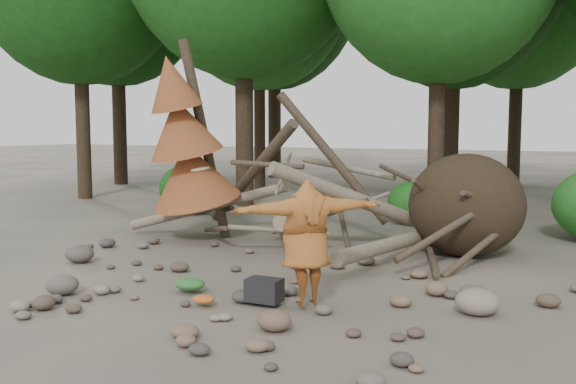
% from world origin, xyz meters
% --- Properties ---
extents(ground, '(120.00, 120.00, 0.00)m').
position_xyz_m(ground, '(0.00, 0.00, 0.00)').
color(ground, '#514C44').
rests_on(ground, ground).
extents(deadfall_pile, '(8.55, 5.24, 3.30)m').
position_xyz_m(deadfall_pile, '(2.02, 4.24, 0.95)').
color(deadfall_pile, '#332619').
rests_on(deadfall_pile, ground).
extents(dead_conifer, '(2.06, 2.16, 4.35)m').
position_xyz_m(dead_conifer, '(-3.12, 3.37, 2.11)').
color(dead_conifer, '#4C3F30').
rests_on(dead_conifer, ground).
extents(bush_left, '(1.80, 1.80, 1.44)m').
position_xyz_m(bush_left, '(-5.50, 7.20, 0.72)').
color(bush_left, '#185316').
rests_on(bush_left, ground).
extents(bush_mid, '(1.40, 1.40, 1.12)m').
position_xyz_m(bush_mid, '(0.80, 7.80, 0.56)').
color(bush_mid, '#21691E').
rests_on(bush_mid, ground).
extents(frisbee_thrower, '(2.87, 1.86, 1.83)m').
position_xyz_m(frisbee_thrower, '(1.22, -0.30, 0.94)').
color(frisbee_thrower, '#A85D26').
rests_on(frisbee_thrower, ground).
extents(backpack, '(0.48, 0.33, 0.32)m').
position_xyz_m(backpack, '(0.61, -0.35, 0.16)').
color(backpack, black).
rests_on(backpack, ground).
extents(cloth_green, '(0.48, 0.40, 0.18)m').
position_xyz_m(cloth_green, '(-0.71, -0.21, 0.09)').
color(cloth_green, '#2E6D2B').
rests_on(cloth_green, ground).
extents(cloth_orange, '(0.32, 0.26, 0.12)m').
position_xyz_m(cloth_orange, '(-0.13, -0.76, 0.06)').
color(cloth_orange, '#C75F22').
rests_on(cloth_orange, ground).
extents(boulder_front_left, '(0.51, 0.46, 0.31)m').
position_xyz_m(boulder_front_left, '(-2.39, -1.08, 0.15)').
color(boulder_front_left, '#625C52').
rests_on(boulder_front_left, ground).
extents(boulder_front_right, '(0.44, 0.39, 0.26)m').
position_xyz_m(boulder_front_right, '(1.22, -1.30, 0.13)').
color(boulder_front_right, brown).
rests_on(boulder_front_right, ground).
extents(boulder_mid_right, '(0.59, 0.53, 0.35)m').
position_xyz_m(boulder_mid_right, '(3.38, 0.42, 0.18)').
color(boulder_mid_right, gray).
rests_on(boulder_mid_right, ground).
extents(boulder_mid_left, '(0.54, 0.49, 0.33)m').
position_xyz_m(boulder_mid_left, '(-3.74, 0.78, 0.16)').
color(boulder_mid_left, '#59524B').
rests_on(boulder_mid_left, ground).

